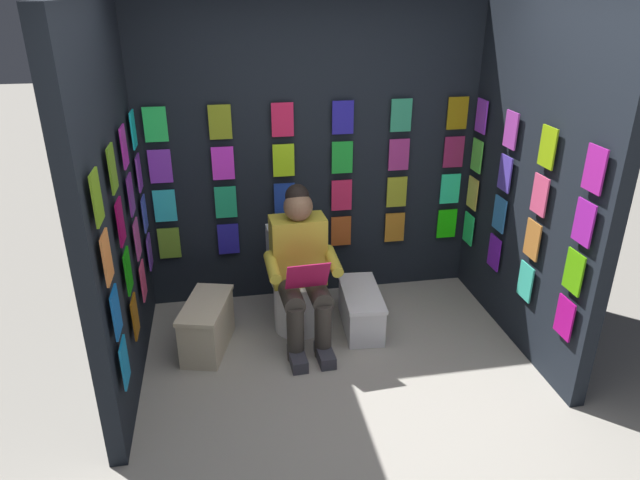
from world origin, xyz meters
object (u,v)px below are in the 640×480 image
toilet (296,286)px  comic_longbox_far (207,325)px  comic_longbox_near (361,309)px  person_reading (301,267)px

toilet → comic_longbox_far: size_ratio=1.21×
toilet → comic_longbox_near: 0.54m
toilet → comic_longbox_near: bearing=159.5°
person_reading → comic_longbox_near: bearing=-174.3°
comic_longbox_near → comic_longbox_far: bearing=8.1°
person_reading → comic_longbox_far: (0.70, 0.01, -0.41)m
toilet → person_reading: size_ratio=0.65×
toilet → comic_longbox_far: (0.69, 0.24, -0.13)m
comic_longbox_far → comic_longbox_near: bearing=-160.8°
toilet → comic_longbox_far: 0.75m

